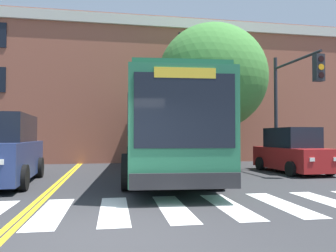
{
  "coord_description": "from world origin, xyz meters",
  "views": [
    {
      "loc": [
        0.04,
        -5.31,
        1.58
      ],
      "look_at": [
        2.18,
        6.82,
        1.96
      ],
      "focal_mm": 35.0,
      "sensor_mm": 36.0,
      "label": 1
    }
  ],
  "objects": [
    {
      "name": "street_tree_curbside_large",
      "position": [
        5.25,
        10.92,
        4.62
      ],
      "size": [
        7.8,
        7.84,
        7.38
      ],
      "color": "brown",
      "rests_on": "ground"
    },
    {
      "name": "car_silver_behind_bus",
      "position": [
        3.02,
        15.88,
        1.07
      ],
      "size": [
        2.25,
        5.19,
        2.26
      ],
      "color": "#B7BABF",
      "rests_on": "ground"
    },
    {
      "name": "building_facade",
      "position": [
        -0.78,
        17.42,
        4.43
      ],
      "size": [
        40.72,
        7.05,
        8.85
      ],
      "color": "#9E5642",
      "rests_on": "ground"
    },
    {
      "name": "traffic_light_near_corner",
      "position": [
        7.56,
        7.23,
        3.45
      ],
      "size": [
        0.34,
        3.33,
        5.2
      ],
      "color": "#28282D",
      "rests_on": "ground"
    },
    {
      "name": "lane_line_yellow_inner",
      "position": [
        -1.72,
        15.8,
        0.0
      ],
      "size": [
        0.12,
        36.0,
        0.01
      ],
      "primitive_type": "cube",
      "color": "gold",
      "rests_on": "ground"
    },
    {
      "name": "ground_plane",
      "position": [
        0.0,
        0.0,
        0.0
      ],
      "size": [
        120.0,
        120.0,
        0.0
      ],
      "primitive_type": "plane",
      "color": "#303033"
    },
    {
      "name": "car_navy_near_lane",
      "position": [
        -3.48,
        6.27,
        1.09
      ],
      "size": [
        2.4,
        5.22,
        2.3
      ],
      "color": "navy",
      "rests_on": "ground"
    },
    {
      "name": "crosswalk",
      "position": [
        0.13,
        1.8,
        0.0
      ],
      "size": [
        13.42,
        2.96,
        0.01
      ],
      "color": "white",
      "rests_on": "ground"
    },
    {
      "name": "city_bus",
      "position": [
        2.16,
        7.84,
        1.84
      ],
      "size": [
        3.65,
        12.13,
        3.4
      ],
      "color": "#28704C",
      "rests_on": "ground"
    },
    {
      "name": "car_red_far_lane",
      "position": [
        7.81,
        7.74,
        0.88
      ],
      "size": [
        2.0,
        4.17,
        1.94
      ],
      "color": "#AD1E1E",
      "rests_on": "ground"
    },
    {
      "name": "lane_line_yellow_outer",
      "position": [
        -1.56,
        15.8,
        0.0
      ],
      "size": [
        0.12,
        36.0,
        0.01
      ],
      "primitive_type": "cube",
      "color": "gold",
      "rests_on": "ground"
    }
  ]
}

